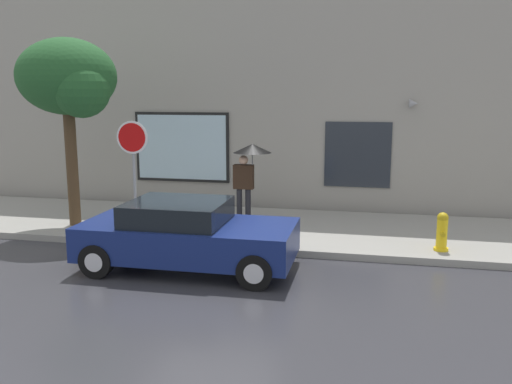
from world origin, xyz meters
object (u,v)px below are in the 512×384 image
at_px(fire_hydrant, 442,232).
at_px(pedestrian_with_umbrella, 249,161).
at_px(stop_sign, 133,154).
at_px(street_tree, 70,81).
at_px(parked_car, 187,235).

xyz_separation_m(fire_hydrant, pedestrian_with_umbrella, (-4.43, 1.57, 1.16)).
bearing_deg(pedestrian_with_umbrella, stop_sign, -151.04).
height_order(pedestrian_with_umbrella, street_tree, street_tree).
bearing_deg(parked_car, street_tree, 148.96).
height_order(parked_car, fire_hydrant, parked_car).
bearing_deg(fire_hydrant, parked_car, -160.29).
relative_size(pedestrian_with_umbrella, street_tree, 0.44).
relative_size(parked_car, stop_sign, 1.58).
distance_m(fire_hydrant, pedestrian_with_umbrella, 4.84).
distance_m(parked_car, street_tree, 5.14).
bearing_deg(fire_hydrant, stop_sign, 178.21).
height_order(street_tree, stop_sign, street_tree).
height_order(fire_hydrant, stop_sign, stop_sign).
distance_m(street_tree, stop_sign, 2.33).
distance_m(pedestrian_with_umbrella, street_tree, 4.66).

